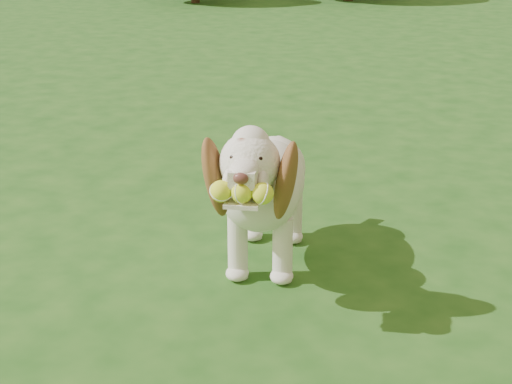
% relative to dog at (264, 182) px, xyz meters
% --- Properties ---
extents(ground, '(80.00, 80.00, 0.00)m').
position_rel_dog_xyz_m(ground, '(0.30, -0.08, -0.37)').
color(ground, '#1A4814').
rests_on(ground, ground).
extents(dog, '(0.54, 1.06, 0.70)m').
position_rel_dog_xyz_m(dog, '(0.00, 0.00, 0.00)').
color(dog, silver).
rests_on(dog, ground).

